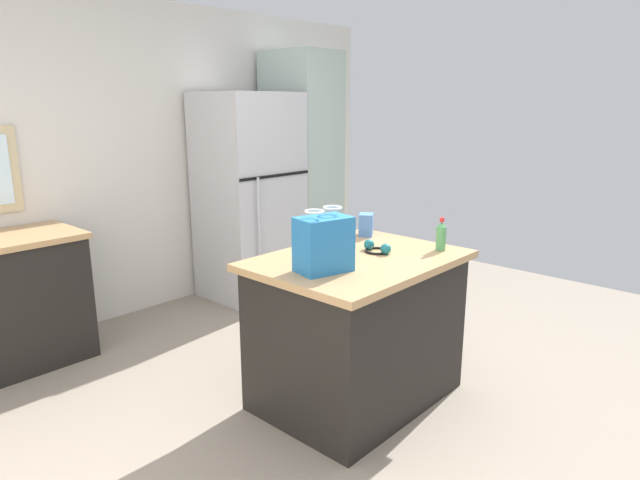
# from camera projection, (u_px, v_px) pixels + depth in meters

# --- Properties ---
(ground) EXTENTS (6.45, 6.45, 0.00)m
(ground) POSITION_uv_depth(u_px,v_px,m) (382.00, 405.00, 3.31)
(ground) COLOR gray
(back_wall) EXTENTS (5.37, 0.13, 2.58)m
(back_wall) POSITION_uv_depth(u_px,v_px,m) (140.00, 160.00, 4.64)
(back_wall) COLOR silver
(back_wall) RESTS_ON ground
(kitchen_island) EXTENTS (1.21, 0.89, 0.90)m
(kitchen_island) POSITION_uv_depth(u_px,v_px,m) (357.00, 328.00, 3.29)
(kitchen_island) COLOR black
(kitchen_island) RESTS_ON ground
(refrigerator) EXTENTS (0.81, 0.74, 1.85)m
(refrigerator) POSITION_uv_depth(u_px,v_px,m) (249.00, 197.00, 5.04)
(refrigerator) COLOR #B7B7BC
(refrigerator) RESTS_ON ground
(tall_cabinet) EXTENTS (0.53, 0.67, 2.24)m
(tall_cabinet) POSITION_uv_depth(u_px,v_px,m) (302.00, 169.00, 5.48)
(tall_cabinet) COLOR #9EB2A8
(tall_cabinet) RESTS_ON ground
(shopping_bag) EXTENTS (0.31, 0.25, 0.34)m
(shopping_bag) POSITION_uv_depth(u_px,v_px,m) (323.00, 244.00, 2.88)
(shopping_bag) COLOR #236BAD
(shopping_bag) RESTS_ON kitchen_island
(small_box) EXTENTS (0.15, 0.14, 0.15)m
(small_box) POSITION_uv_depth(u_px,v_px,m) (366.00, 225.00, 3.68)
(small_box) COLOR #4775B7
(small_box) RESTS_ON kitchen_island
(bottle) EXTENTS (0.06, 0.06, 0.20)m
(bottle) POSITION_uv_depth(u_px,v_px,m) (441.00, 236.00, 3.30)
(bottle) COLOR #4C9956
(bottle) RESTS_ON kitchen_island
(ear_defenders) EXTENTS (0.17, 0.20, 0.06)m
(ear_defenders) POSITION_uv_depth(u_px,v_px,m) (377.00, 248.00, 3.28)
(ear_defenders) COLOR black
(ear_defenders) RESTS_ON kitchen_island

